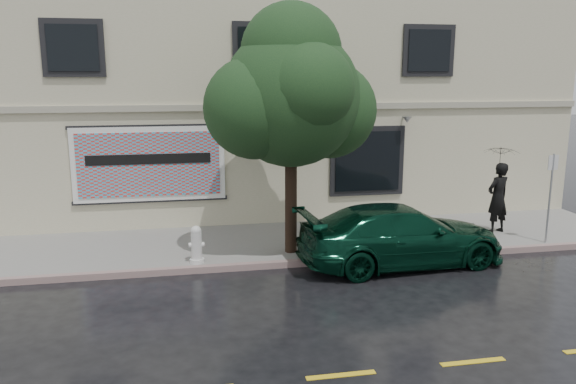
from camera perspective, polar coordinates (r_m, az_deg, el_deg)
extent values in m
plane|color=black|center=(12.17, 0.79, -9.97)|extent=(90.00, 90.00, 0.00)
cube|color=gray|center=(15.16, -1.66, -5.18)|extent=(20.00, 3.50, 0.15)
cube|color=slate|center=(13.52, -0.48, -7.34)|extent=(20.00, 0.18, 0.16)
cube|color=gold|center=(9.10, 5.40, -18.03)|extent=(19.00, 0.12, 0.01)
cube|color=beige|center=(20.21, -4.32, 8.99)|extent=(20.00, 8.00, 7.00)
cube|color=#9E9984|center=(16.20, -2.70, 8.62)|extent=(20.00, 0.12, 0.18)
cube|color=black|center=(17.12, 8.04, 3.14)|extent=(2.30, 0.10, 2.10)
cube|color=black|center=(17.06, 8.10, 3.11)|extent=(2.00, 0.05, 1.80)
cube|color=black|center=(16.20, -21.04, 13.52)|extent=(1.30, 0.05, 1.20)
cube|color=black|center=(16.13, -2.72, 14.29)|extent=(1.30, 0.05, 1.20)
cube|color=black|center=(17.54, 14.17, 13.77)|extent=(1.30, 0.05, 1.20)
cube|color=white|center=(16.21, -13.91, 2.77)|extent=(4.20, 0.06, 2.10)
cube|color=red|center=(16.17, -13.92, 2.74)|extent=(3.90, 0.04, 1.80)
cube|color=black|center=(16.43, -13.72, -0.83)|extent=(4.30, 0.10, 0.10)
cube|color=black|center=(16.11, -14.09, 6.47)|extent=(4.30, 0.10, 0.10)
cube|color=black|center=(16.12, -13.95, 3.25)|extent=(3.40, 0.02, 0.28)
imported|color=black|center=(13.81, 11.41, -4.32)|extent=(5.15, 2.58, 1.46)
imported|color=black|center=(16.70, 20.53, -0.55)|extent=(0.84, 0.68, 1.98)
imported|color=black|center=(16.48, 20.88, 4.09)|extent=(1.30, 1.30, 0.75)
cylinder|color=black|center=(13.85, 0.30, -0.73)|extent=(0.29, 0.29, 2.71)
sphere|color=black|center=(13.52, 0.31, 9.59)|extent=(3.32, 3.32, 3.32)
cylinder|color=silver|center=(13.58, -9.23, -6.88)|extent=(0.34, 0.34, 0.09)
cylinder|color=silver|center=(13.47, -9.28, -5.42)|extent=(0.25, 0.25, 0.63)
sphere|color=silver|center=(13.36, -9.33, -3.94)|extent=(0.25, 0.25, 0.25)
cylinder|color=silver|center=(13.46, -9.28, -5.31)|extent=(0.37, 0.11, 0.11)
cylinder|color=#A0A5A9|center=(16.15, 25.04, -0.63)|extent=(0.05, 0.05, 2.37)
cube|color=silver|center=(15.98, 25.34, 2.72)|extent=(0.29, 0.04, 0.38)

